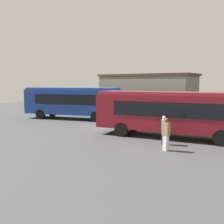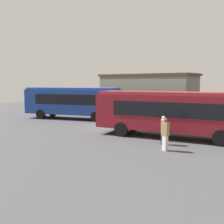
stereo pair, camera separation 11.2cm
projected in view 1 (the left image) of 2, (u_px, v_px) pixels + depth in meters
The scene contains 8 objects.
ground_plane at pixel (112, 127), 22.88m from camera, with size 64.00×64.00×0.00m, color #424244.
bus_blue at pixel (72, 101), 27.61m from camera, with size 10.19×5.29×3.24m.
bus_maroon at pixel (172, 111), 18.20m from camera, with size 10.78×4.15×3.14m.
person_left at pixel (162, 120), 20.63m from camera, with size 0.43×0.33×1.71m.
person_center at pixel (164, 129), 16.29m from camera, with size 0.37×0.45×1.76m.
person_right at pixel (166, 133), 14.83m from camera, with size 0.44×0.34×1.82m.
hedge_row at pixel (168, 105), 32.05m from camera, with size 44.00×1.43×2.24m, color #2D4C20.
depot_building at pixel (147, 91), 38.53m from camera, with size 13.79×5.53×4.94m.
Camera 1 is at (13.08, -18.44, 3.77)m, focal length 43.11 mm.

